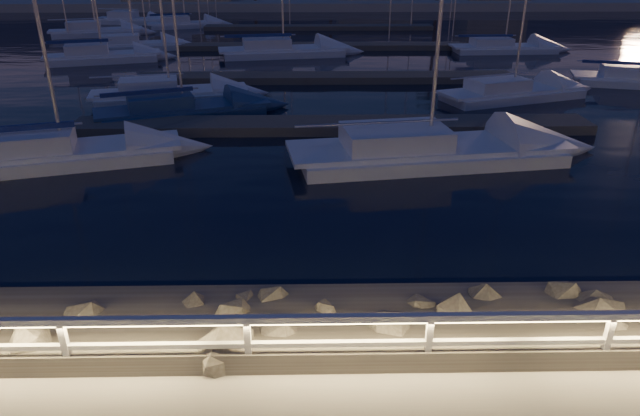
# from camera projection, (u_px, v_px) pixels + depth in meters

# --- Properties ---
(ground) EXTENTS (400.00, 400.00, 0.00)m
(ground) POSITION_uv_depth(u_px,v_px,m) (368.00, 367.00, 9.66)
(ground) COLOR #99958B
(ground) RESTS_ON ground
(harbor_water) EXTENTS (400.00, 440.00, 0.60)m
(harbor_water) POSITION_uv_depth(u_px,v_px,m) (323.00, 70.00, 38.49)
(harbor_water) COLOR black
(harbor_water) RESTS_ON ground
(guard_rail) EXTENTS (44.11, 0.12, 1.06)m
(guard_rail) POSITION_uv_depth(u_px,v_px,m) (365.00, 330.00, 9.34)
(guard_rail) COLOR silver
(guard_rail) RESTS_ON ground
(riprap) EXTENTS (27.60, 2.86, 1.28)m
(riprap) POSITION_uv_depth(u_px,v_px,m) (383.00, 325.00, 11.08)
(riprap) COLOR #645E55
(riprap) RESTS_ON ground
(floating_docks) EXTENTS (22.00, 36.00, 0.40)m
(floating_docks) POSITION_uv_depth(u_px,v_px,m) (323.00, 59.00, 39.42)
(floating_docks) COLOR #5B544B
(floating_docks) RESTS_ON ground
(far_shore) EXTENTS (160.00, 14.00, 5.20)m
(far_shore) POSITION_uv_depth(u_px,v_px,m) (315.00, 0.00, 76.97)
(far_shore) COLOR #99958B
(far_shore) RESTS_ON ground
(sailboat_b) EXTENTS (8.42, 4.47, 13.83)m
(sailboat_b) POSITION_uv_depth(u_px,v_px,m) (57.00, 152.00, 20.42)
(sailboat_b) COLOR silver
(sailboat_b) RESTS_ON ground
(sailboat_c) EXTENTS (8.05, 4.77, 13.23)m
(sailboat_c) POSITION_uv_depth(u_px,v_px,m) (179.00, 108.00, 26.15)
(sailboat_c) COLOR navy
(sailboat_c) RESTS_ON ground
(sailboat_d) EXTENTS (10.50, 4.49, 17.22)m
(sailboat_d) POSITION_uv_depth(u_px,v_px,m) (422.00, 149.00, 20.66)
(sailboat_d) COLOR silver
(sailboat_d) RESTS_ON ground
(sailboat_e) EXTENTS (7.88, 4.32, 13.02)m
(sailboat_e) POSITION_uv_depth(u_px,v_px,m) (100.00, 55.00, 39.04)
(sailboat_e) COLOR silver
(sailboat_e) RESTS_ON ground
(sailboat_f) EXTENTS (8.06, 3.93, 13.24)m
(sailboat_f) POSITION_uv_depth(u_px,v_px,m) (166.00, 93.00, 28.94)
(sailboat_f) COLOR silver
(sailboat_f) RESTS_ON ground
(sailboat_g) EXTENTS (8.23, 4.79, 13.51)m
(sailboat_g) POSITION_uv_depth(u_px,v_px,m) (510.00, 91.00, 29.30)
(sailboat_g) COLOR silver
(sailboat_g) RESTS_ON ground
(sailboat_i) EXTENTS (8.24, 4.52, 13.61)m
(sailboat_i) POSITION_uv_depth(u_px,v_px,m) (94.00, 31.00, 50.92)
(sailboat_i) COLOR silver
(sailboat_i) RESTS_ON ground
(sailboat_j) EXTENTS (7.84, 4.03, 12.88)m
(sailboat_j) POSITION_uv_depth(u_px,v_px,m) (131.00, 44.00, 43.83)
(sailboat_j) COLOR silver
(sailboat_j) RESTS_ON ground
(sailboat_k) EXTENTS (9.58, 4.31, 15.72)m
(sailboat_k) POSITION_uv_depth(u_px,v_px,m) (280.00, 50.00, 41.27)
(sailboat_k) COLOR silver
(sailboat_k) RESTS_ON ground
(sailboat_l) EXTENTS (8.15, 2.83, 13.57)m
(sailboat_l) POSITION_uv_depth(u_px,v_px,m) (502.00, 47.00, 42.87)
(sailboat_l) COLOR silver
(sailboat_l) RESTS_ON ground
(sailboat_m) EXTENTS (7.83, 3.55, 12.96)m
(sailboat_m) POSITION_uv_depth(u_px,v_px,m) (131.00, 19.00, 59.51)
(sailboat_m) COLOR silver
(sailboat_m) RESTS_ON ground
(sailboat_n) EXTENTS (7.62, 4.41, 12.56)m
(sailboat_n) POSITION_uv_depth(u_px,v_px,m) (183.00, 23.00, 56.46)
(sailboat_n) COLOR silver
(sailboat_n) RESTS_ON ground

